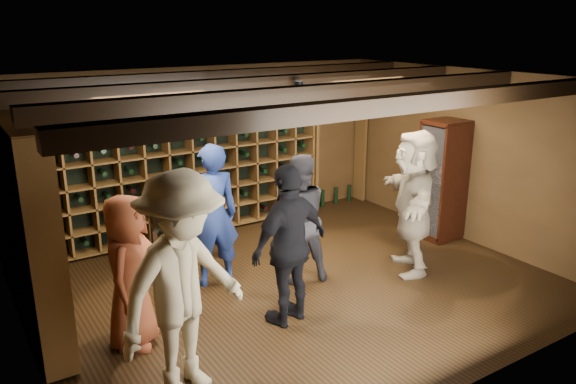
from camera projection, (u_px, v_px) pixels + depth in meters
ground at (296, 285)px, 6.93m from camera, size 6.00×6.00×0.00m
room_shell at (294, 87)px, 6.27m from camera, size 6.00×6.00×6.00m
wine_rack_back at (178, 162)px, 8.20m from camera, size 4.65×0.30×2.20m
wine_rack_left at (24, 221)px, 5.80m from camera, size 0.30×2.65×2.20m
crate_shelf at (339, 116)px, 9.59m from camera, size 1.20×0.32×2.07m
display_cabinet at (442, 182)px, 8.25m from camera, size 0.55×0.50×1.75m
man_blue_shirt at (212, 215)px, 6.75m from camera, size 0.70×0.51×1.77m
man_grey_suit at (298, 219)px, 6.86m from camera, size 0.89×0.76×1.62m
guest_red_floral at (129, 272)px, 5.46m from camera, size 0.85×0.92×1.57m
guest_woman_black at (290, 245)px, 5.87m from camera, size 1.10×0.65×1.75m
guest_khaki at (183, 286)px, 4.68m from camera, size 1.47×1.13×2.00m
guest_beige at (413, 202)px, 7.12m from camera, size 1.40×1.74×1.85m
tasting_table at (179, 208)px, 7.42m from camera, size 1.21×0.75×1.14m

